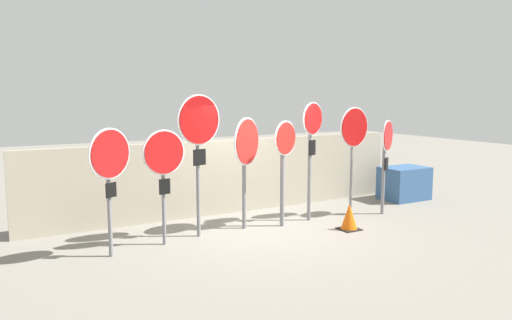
{
  "coord_description": "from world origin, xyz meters",
  "views": [
    {
      "loc": [
        -4.96,
        -8.42,
        2.72
      ],
      "look_at": [
        -0.22,
        0.0,
        1.43
      ],
      "focal_mm": 35.0,
      "sensor_mm": 36.0,
      "label": 1
    }
  ],
  "objects_px": {
    "storage_crate": "(404,183)",
    "stop_sign_1": "(164,162)",
    "stop_sign_3": "(246,150)",
    "stop_sign_5": "(312,137)",
    "stop_sign_4": "(284,154)",
    "stop_sign_0": "(110,165)",
    "stop_sign_6": "(354,133)",
    "stop_sign_7": "(386,148)",
    "stop_sign_2": "(199,133)",
    "traffic_cone_0": "(349,217)"
  },
  "relations": [
    {
      "from": "stop_sign_4",
      "to": "stop_sign_3",
      "type": "bearing_deg",
      "value": 141.78
    },
    {
      "from": "stop_sign_0",
      "to": "stop_sign_7",
      "type": "distance_m",
      "value": 6.1
    },
    {
      "from": "stop_sign_0",
      "to": "stop_sign_6",
      "type": "xyz_separation_m",
      "value": [
        5.38,
        0.27,
        0.29
      ]
    },
    {
      "from": "stop_sign_1",
      "to": "stop_sign_3",
      "type": "relative_size",
      "value": 0.93
    },
    {
      "from": "stop_sign_6",
      "to": "stop_sign_7",
      "type": "bearing_deg",
      "value": -28.87
    },
    {
      "from": "stop_sign_0",
      "to": "stop_sign_7",
      "type": "relative_size",
      "value": 1.01
    },
    {
      "from": "storage_crate",
      "to": "stop_sign_1",
      "type": "bearing_deg",
      "value": -173.6
    },
    {
      "from": "stop_sign_1",
      "to": "stop_sign_5",
      "type": "bearing_deg",
      "value": -5.36
    },
    {
      "from": "stop_sign_3",
      "to": "stop_sign_4",
      "type": "bearing_deg",
      "value": -49.22
    },
    {
      "from": "stop_sign_1",
      "to": "stop_sign_4",
      "type": "distance_m",
      "value": 2.55
    },
    {
      "from": "stop_sign_0",
      "to": "stop_sign_3",
      "type": "distance_m",
      "value": 2.83
    },
    {
      "from": "stop_sign_3",
      "to": "stop_sign_4",
      "type": "relative_size",
      "value": 1.03
    },
    {
      "from": "stop_sign_3",
      "to": "storage_crate",
      "type": "bearing_deg",
      "value": -27.28
    },
    {
      "from": "stop_sign_1",
      "to": "stop_sign_6",
      "type": "xyz_separation_m",
      "value": [
        4.39,
        0.06,
        0.34
      ]
    },
    {
      "from": "stop_sign_0",
      "to": "traffic_cone_0",
      "type": "bearing_deg",
      "value": -35.79
    },
    {
      "from": "stop_sign_5",
      "to": "stop_sign_6",
      "type": "relative_size",
      "value": 1.05
    },
    {
      "from": "stop_sign_3",
      "to": "stop_sign_6",
      "type": "bearing_deg",
      "value": -37.31
    },
    {
      "from": "stop_sign_1",
      "to": "storage_crate",
      "type": "bearing_deg",
      "value": -1.72
    },
    {
      "from": "stop_sign_5",
      "to": "stop_sign_3",
      "type": "bearing_deg",
      "value": 155.41
    },
    {
      "from": "stop_sign_2",
      "to": "stop_sign_7",
      "type": "distance_m",
      "value": 4.4
    },
    {
      "from": "stop_sign_1",
      "to": "stop_sign_2",
      "type": "xyz_separation_m",
      "value": [
        0.75,
        0.18,
        0.47
      ]
    },
    {
      "from": "storage_crate",
      "to": "stop_sign_5",
      "type": "bearing_deg",
      "value": -170.08
    },
    {
      "from": "stop_sign_0",
      "to": "stop_sign_3",
      "type": "xyz_separation_m",
      "value": [
        2.79,
        0.46,
        0.04
      ]
    },
    {
      "from": "stop_sign_2",
      "to": "storage_crate",
      "type": "bearing_deg",
      "value": -7.83
    },
    {
      "from": "stop_sign_3",
      "to": "storage_crate",
      "type": "relative_size",
      "value": 1.94
    },
    {
      "from": "stop_sign_1",
      "to": "storage_crate",
      "type": "relative_size",
      "value": 1.8
    },
    {
      "from": "stop_sign_0",
      "to": "stop_sign_2",
      "type": "distance_m",
      "value": 1.84
    },
    {
      "from": "traffic_cone_0",
      "to": "storage_crate",
      "type": "height_order",
      "value": "storage_crate"
    },
    {
      "from": "stop_sign_2",
      "to": "stop_sign_7",
      "type": "bearing_deg",
      "value": -18.26
    },
    {
      "from": "stop_sign_0",
      "to": "storage_crate",
      "type": "height_order",
      "value": "stop_sign_0"
    },
    {
      "from": "stop_sign_1",
      "to": "stop_sign_2",
      "type": "distance_m",
      "value": 0.91
    },
    {
      "from": "stop_sign_3",
      "to": "stop_sign_5",
      "type": "bearing_deg",
      "value": -36.73
    },
    {
      "from": "stop_sign_1",
      "to": "stop_sign_3",
      "type": "xyz_separation_m",
      "value": [
        1.8,
        0.26,
        0.08
      ]
    },
    {
      "from": "stop_sign_0",
      "to": "stop_sign_2",
      "type": "xyz_separation_m",
      "value": [
        1.74,
        0.38,
        0.43
      ]
    },
    {
      "from": "stop_sign_3",
      "to": "stop_sign_5",
      "type": "height_order",
      "value": "stop_sign_5"
    },
    {
      "from": "stop_sign_1",
      "to": "storage_crate",
      "type": "distance_m",
      "value": 6.82
    },
    {
      "from": "stop_sign_3",
      "to": "stop_sign_5",
      "type": "distance_m",
      "value": 1.53
    },
    {
      "from": "stop_sign_2",
      "to": "stop_sign_6",
      "type": "distance_m",
      "value": 3.64
    },
    {
      "from": "stop_sign_1",
      "to": "stop_sign_3",
      "type": "distance_m",
      "value": 1.82
    },
    {
      "from": "traffic_cone_0",
      "to": "stop_sign_1",
      "type": "bearing_deg",
      "value": 167.01
    },
    {
      "from": "stop_sign_0",
      "to": "stop_sign_6",
      "type": "distance_m",
      "value": 5.39
    },
    {
      "from": "traffic_cone_0",
      "to": "stop_sign_6",
      "type": "bearing_deg",
      "value": 47.14
    },
    {
      "from": "stop_sign_0",
      "to": "stop_sign_7",
      "type": "height_order",
      "value": "stop_sign_0"
    },
    {
      "from": "stop_sign_4",
      "to": "stop_sign_7",
      "type": "relative_size",
      "value": 1.02
    },
    {
      "from": "stop_sign_6",
      "to": "stop_sign_4",
      "type": "bearing_deg",
      "value": 171.8
    },
    {
      "from": "stop_sign_2",
      "to": "traffic_cone_0",
      "type": "relative_size",
      "value": 5.08
    },
    {
      "from": "stop_sign_2",
      "to": "traffic_cone_0",
      "type": "height_order",
      "value": "stop_sign_2"
    },
    {
      "from": "stop_sign_2",
      "to": "stop_sign_4",
      "type": "bearing_deg",
      "value": -17.74
    },
    {
      "from": "traffic_cone_0",
      "to": "storage_crate",
      "type": "xyz_separation_m",
      "value": [
        3.13,
        1.57,
        0.16
      ]
    },
    {
      "from": "stop_sign_2",
      "to": "stop_sign_5",
      "type": "bearing_deg",
      "value": -13.74
    }
  ]
}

